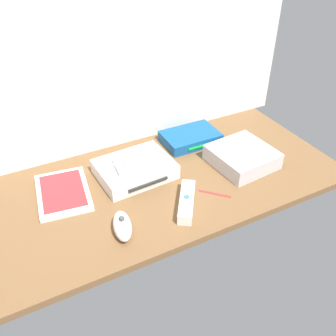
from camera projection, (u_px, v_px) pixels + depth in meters
ground_plane at (168, 182)px, 108.83cm from camera, size 100.00×48.00×2.00cm
back_wall at (128, 44)px, 106.97cm from camera, size 110.00×1.20×64.00cm
game_console at (135, 169)px, 108.49cm from camera, size 21.84×17.37×4.40cm
mini_computer at (242, 156)px, 112.93cm from camera, size 18.35×18.35×5.30cm
game_case at (63, 192)px, 102.25cm from camera, size 16.07×20.68×1.56cm
network_router at (190, 137)px, 123.54cm from camera, size 18.16×12.57×3.40cm
remote_wand at (187, 202)px, 98.06cm from camera, size 11.25×14.29×3.40cm
remote_nunchuk at (122, 226)px, 90.19cm from camera, size 6.68×10.77×5.10cm
remote_classic_pad at (140, 161)px, 106.28cm from camera, size 15.18×9.50×2.40cm
stylus_pen at (215, 193)px, 102.74cm from camera, size 6.76×6.95×0.70cm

